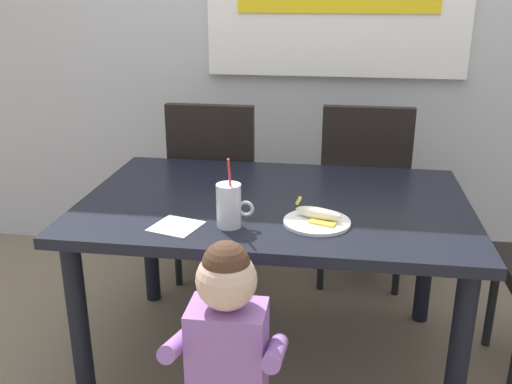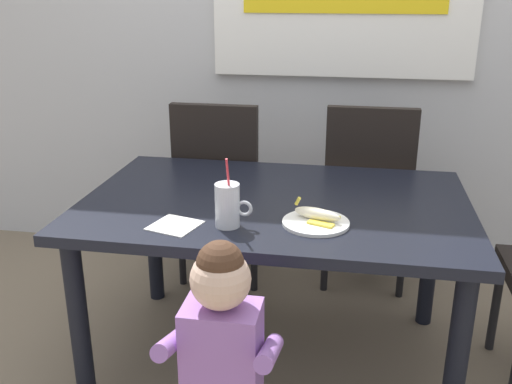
{
  "view_description": "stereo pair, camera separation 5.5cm",
  "coord_description": "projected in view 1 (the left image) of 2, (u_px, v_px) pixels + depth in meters",
  "views": [
    {
      "loc": [
        0.23,
        -2.04,
        1.48
      ],
      "look_at": [
        -0.06,
        -0.09,
        0.77
      ],
      "focal_mm": 40.27,
      "sensor_mm": 36.0,
      "label": 1
    },
    {
      "loc": [
        0.29,
        -2.03,
        1.48
      ],
      "look_at": [
        -0.06,
        -0.09,
        0.77
      ],
      "focal_mm": 40.27,
      "sensor_mm": 36.0,
      "label": 2
    }
  ],
  "objects": [
    {
      "name": "dining_table",
      "position": [
        274.0,
        221.0,
        2.22
      ],
      "size": [
        1.46,
        0.95,
        0.71
      ],
      "color": "black",
      "rests_on": "ground"
    },
    {
      "name": "ground_plane",
      "position": [
        273.0,
        356.0,
        2.43
      ],
      "size": [
        24.0,
        24.0,
        0.0
      ],
      "primitive_type": "plane",
      "color": "#7A6B56"
    },
    {
      "name": "toddler_standing",
      "position": [
        228.0,
        342.0,
        1.63
      ],
      "size": [
        0.33,
        0.24,
        0.84
      ],
      "color": "#3F4760",
      "rests_on": "ground"
    },
    {
      "name": "peeled_banana",
      "position": [
        319.0,
        214.0,
        1.96
      ],
      "size": [
        0.17,
        0.13,
        0.07
      ],
      "rotation": [
        0.0,
        0.0,
        -0.36
      ],
      "color": "#F4EAC6",
      "rests_on": "snack_plate"
    },
    {
      "name": "snack_plate",
      "position": [
        317.0,
        222.0,
        1.96
      ],
      "size": [
        0.23,
        0.23,
        0.01
      ],
      "primitive_type": "cylinder",
      "color": "white",
      "rests_on": "dining_table"
    },
    {
      "name": "milk_cup",
      "position": [
        229.0,
        208.0,
        1.92
      ],
      "size": [
        0.13,
        0.08,
        0.25
      ],
      "color": "silver",
      "rests_on": "dining_table"
    },
    {
      "name": "paper_napkin",
      "position": [
        176.0,
        226.0,
        1.94
      ],
      "size": [
        0.19,
        0.19,
        0.0
      ],
      "primitive_type": "cube",
      "rotation": [
        0.0,
        0.0,
        -0.28
      ],
      "color": "white",
      "rests_on": "dining_table"
    },
    {
      "name": "dining_chair_right",
      "position": [
        363.0,
        185.0,
        2.87
      ],
      "size": [
        0.44,
        0.44,
        0.96
      ],
      "rotation": [
        0.0,
        0.0,
        3.14
      ],
      "color": "black",
      "rests_on": "ground"
    },
    {
      "name": "dining_chair_left",
      "position": [
        217.0,
        182.0,
        2.91
      ],
      "size": [
        0.44,
        0.45,
        0.96
      ],
      "rotation": [
        0.0,
        0.0,
        3.14
      ],
      "color": "black",
      "rests_on": "ground"
    }
  ]
}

